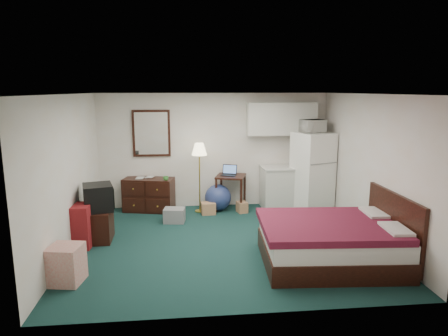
{
  "coord_description": "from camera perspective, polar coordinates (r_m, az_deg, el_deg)",
  "views": [
    {
      "loc": [
        -0.68,
        -6.43,
        2.57
      ],
      "look_at": [
        0.04,
        0.48,
        1.2
      ],
      "focal_mm": 32.0,
      "sensor_mm": 36.0,
      "label": 1
    }
  ],
  "objects": [
    {
      "name": "walls",
      "position": [
        6.6,
        0.13,
        -0.4
      ],
      "size": [
        5.01,
        4.51,
        2.5
      ],
      "color": "white",
      "rests_on": "floor"
    },
    {
      "name": "file_bin",
      "position": [
        7.96,
        -7.1,
        -6.72
      ],
      "size": [
        0.44,
        0.36,
        0.28
      ],
      "primitive_type": null,
      "rotation": [
        0.0,
        0.0,
        -0.15
      ],
      "color": "gray",
      "rests_on": "floor"
    },
    {
      "name": "suitcase",
      "position": [
        7.06,
        -19.5,
        -7.79
      ],
      "size": [
        0.29,
        0.45,
        0.72
      ],
      "primitive_type": null,
      "rotation": [
        0.0,
        0.0,
        -0.04
      ],
      "color": "maroon",
      "rests_on": "floor"
    },
    {
      "name": "book_a",
      "position": [
        8.68,
        -12.45,
        -0.73
      ],
      "size": [
        0.16,
        0.03,
        0.22
      ],
      "primitive_type": "imported",
      "rotation": [
        0.0,
        0.0,
        -0.1
      ],
      "color": "#A57A52",
      "rests_on": "dresser"
    },
    {
      "name": "laptop",
      "position": [
        8.56,
        0.66,
        -0.38
      ],
      "size": [
        0.38,
        0.35,
        0.22
      ],
      "primitive_type": null,
      "rotation": [
        0.0,
        0.0,
        -0.35
      ],
      "color": "black",
      "rests_on": "desk"
    },
    {
      "name": "retail_box",
      "position": [
        5.91,
        -21.63,
        -12.67
      ],
      "size": [
        0.48,
        0.48,
        0.52
      ],
      "primitive_type": null,
      "rotation": [
        0.0,
        0.0,
        -0.17
      ],
      "color": "beige",
      "rests_on": "floor"
    },
    {
      "name": "mug",
      "position": [
        8.37,
        -8.32,
        -1.4
      ],
      "size": [
        0.12,
        0.1,
        0.11
      ],
      "primitive_type": "imported",
      "rotation": [
        0.0,
        0.0,
        0.09
      ],
      "color": "#3B8E36",
      "rests_on": "dresser"
    },
    {
      "name": "upper_cabinets",
      "position": [
        8.79,
        8.19,
        6.98
      ],
      "size": [
        1.5,
        0.35,
        0.7
      ],
      "primitive_type": null,
      "color": "silver",
      "rests_on": "walls"
    },
    {
      "name": "floor_lamp",
      "position": [
        8.45,
        -3.5,
        -1.4
      ],
      "size": [
        0.33,
        0.33,
        1.48
      ],
      "primitive_type": null,
      "rotation": [
        0.0,
        0.0,
        0.04
      ],
      "color": "gold",
      "rests_on": "floor"
    },
    {
      "name": "bed",
      "position": [
        6.27,
        14.92,
        -10.3
      ],
      "size": [
        2.09,
        1.68,
        0.64
      ],
      "primitive_type": null,
      "rotation": [
        0.0,
        0.0,
        -0.07
      ],
      "color": "#45081A",
      "rests_on": "floor"
    },
    {
      "name": "tv_stand",
      "position": [
        7.28,
        -17.84,
        -7.85
      ],
      "size": [
        0.55,
        0.6,
        0.53
      ],
      "primitive_type": null,
      "rotation": [
        0.0,
        0.0,
        0.02
      ],
      "color": "black",
      "rests_on": "floor"
    },
    {
      "name": "cardboard_box_b",
      "position": [
        8.53,
        2.59,
        -5.6
      ],
      "size": [
        0.24,
        0.27,
        0.23
      ],
      "primitive_type": null,
      "rotation": [
        0.0,
        0.0,
        0.25
      ],
      "color": "#A57A52",
      "rests_on": "floor"
    },
    {
      "name": "desk",
      "position": [
        8.7,
        0.97,
        -3.47
      ],
      "size": [
        0.74,
        0.74,
        0.75
      ],
      "primitive_type": null,
      "rotation": [
        0.0,
        0.0,
        -0.29
      ],
      "color": "black",
      "rests_on": "floor"
    },
    {
      "name": "book_b",
      "position": [
        8.73,
        -11.05,
        -0.63
      ],
      "size": [
        0.16,
        0.07,
        0.21
      ],
      "primitive_type": "imported",
      "rotation": [
        0.0,
        0.0,
        -0.31
      ],
      "color": "#A57A52",
      "rests_on": "dresser"
    },
    {
      "name": "ceiling",
      "position": [
        6.46,
        0.13,
        10.52
      ],
      "size": [
        5.0,
        4.5,
        0.01
      ],
      "primitive_type": "cube",
      "color": "white",
      "rests_on": "walls"
    },
    {
      "name": "headboard",
      "position": [
        6.6,
        23.08,
        -7.61
      ],
      "size": [
        0.06,
        1.56,
        1.0
      ],
      "primitive_type": null,
      "color": "black",
      "rests_on": "walls"
    },
    {
      "name": "microwave",
      "position": [
        8.52,
        12.59,
        6.07
      ],
      "size": [
        0.54,
        0.41,
        0.33
      ],
      "primitive_type": "imported",
      "rotation": [
        0.0,
        0.0,
        0.32
      ],
      "color": "white",
      "rests_on": "fridge"
    },
    {
      "name": "floor",
      "position": [
        6.95,
        0.12,
        -10.54
      ],
      "size": [
        5.0,
        4.5,
        0.01
      ],
      "primitive_type": "cube",
      "color": "black",
      "rests_on": "ground"
    },
    {
      "name": "fridge",
      "position": [
        8.65,
        12.49,
        -0.63
      ],
      "size": [
        0.89,
        0.89,
        1.69
      ],
      "primitive_type": null,
      "rotation": [
        0.0,
        0.0,
        0.35
      ],
      "color": "white",
      "rests_on": "floor"
    },
    {
      "name": "crt_tv",
      "position": [
        7.17,
        -17.56,
        -4.02
      ],
      "size": [
        0.61,
        0.63,
        0.45
      ],
      "primitive_type": null,
      "rotation": [
        0.0,
        0.0,
        0.26
      ],
      "color": "black",
      "rests_on": "tv_stand"
    },
    {
      "name": "kitchen_counter",
      "position": [
        8.86,
        8.1,
        -2.84
      ],
      "size": [
        0.83,
        0.64,
        0.89
      ],
      "primitive_type": null,
      "rotation": [
        0.0,
        0.0,
        0.03
      ],
      "color": "silver",
      "rests_on": "floor"
    },
    {
      "name": "dresser",
      "position": [
        8.73,
        -10.67,
        -3.75
      ],
      "size": [
        1.13,
        0.7,
        0.71
      ],
      "primitive_type": null,
      "rotation": [
        0.0,
        0.0,
        -0.23
      ],
      "color": "black",
      "rests_on": "floor"
    },
    {
      "name": "mirror",
      "position": [
        8.72,
        -10.32,
        4.9
      ],
      "size": [
        0.8,
        0.06,
        1.0
      ],
      "primitive_type": null,
      "color": "white",
      "rests_on": "walls"
    },
    {
      "name": "exercise_ball",
      "position": [
        8.63,
        -0.88,
        -4.23
      ],
      "size": [
        0.64,
        0.64,
        0.57
      ],
      "primitive_type": "sphere",
      "rotation": [
        0.0,
        0.0,
        0.13
      ],
      "color": "navy",
      "rests_on": "floor"
    },
    {
      "name": "cardboard_box_a",
      "position": [
        8.42,
        -2.26,
        -5.77
      ],
      "size": [
        0.31,
        0.27,
        0.24
      ],
      "primitive_type": null,
      "rotation": [
        0.0,
        0.0,
        0.09
      ],
      "color": "#A57A52",
      "rests_on": "floor"
    }
  ]
}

